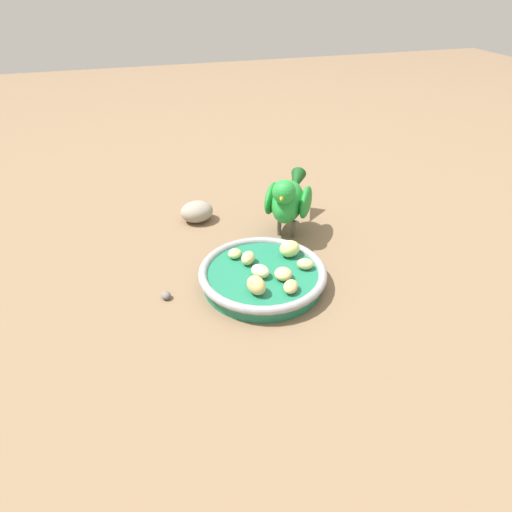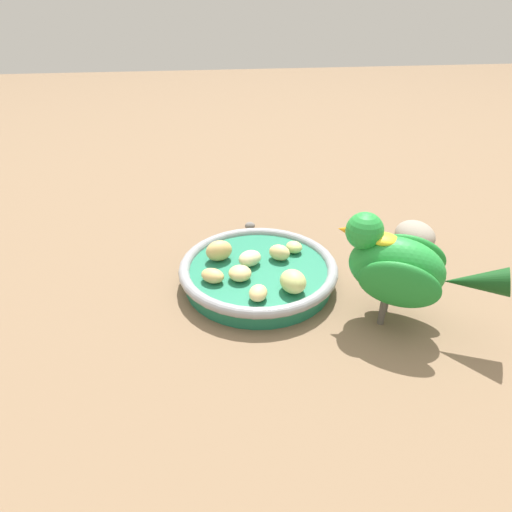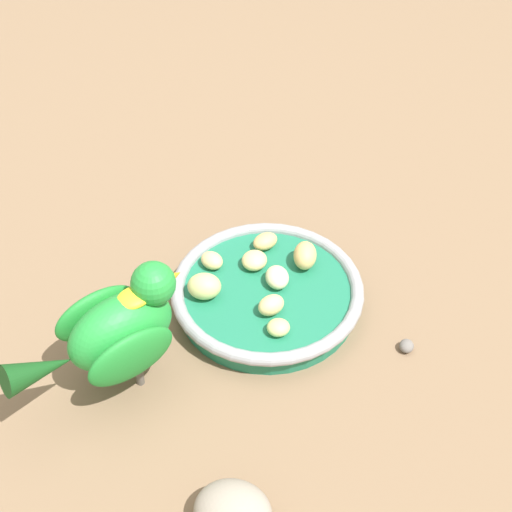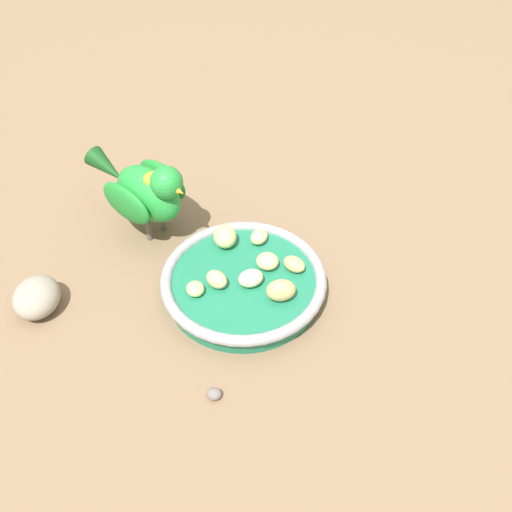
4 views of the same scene
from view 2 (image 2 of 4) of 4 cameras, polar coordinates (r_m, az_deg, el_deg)
ground_plane at (r=0.59m, az=-0.36°, el=-4.98°), size 4.00×4.00×0.00m
feeding_bowl at (r=0.60m, az=0.31°, el=-2.06°), size 0.22×0.22×0.03m
apple_piece_0 at (r=0.57m, az=-5.64°, el=-2.37°), size 0.04×0.04×0.02m
apple_piece_1 at (r=0.61m, az=3.05°, el=0.45°), size 0.04×0.04×0.02m
apple_piece_2 at (r=0.57m, az=-2.10°, el=-2.18°), size 0.04×0.04×0.02m
apple_piece_3 at (r=0.53m, az=-0.08°, el=-4.83°), size 0.03×0.03×0.02m
apple_piece_4 at (r=0.63m, az=4.93°, el=1.15°), size 0.03×0.03×0.02m
apple_piece_5 at (r=0.60m, az=-1.01°, el=-0.32°), size 0.04×0.04×0.02m
apple_piece_6 at (r=0.55m, az=4.81°, el=-3.29°), size 0.04×0.04×0.03m
apple_piece_7 at (r=0.61m, az=-4.81°, el=0.69°), size 0.04×0.04×0.03m
parrot at (r=0.53m, az=18.06°, el=-1.15°), size 0.13×0.18×0.13m
rock_large at (r=0.73m, az=19.83°, el=2.49°), size 0.07×0.06×0.04m
pebble_0 at (r=0.75m, az=-0.79°, el=3.93°), size 0.02×0.02×0.01m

